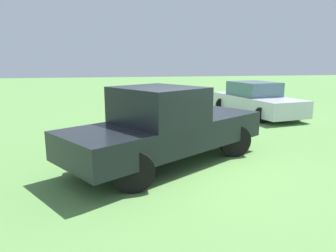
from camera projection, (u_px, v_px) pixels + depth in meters
ground_plane at (194, 168)px, 7.07m from camera, size 80.00×80.00×0.00m
pickup_truck at (164, 125)px, 7.15m from camera, size 5.22×4.26×1.82m
sedan_near at (256, 100)px, 13.77m from camera, size 2.71×4.87×1.46m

